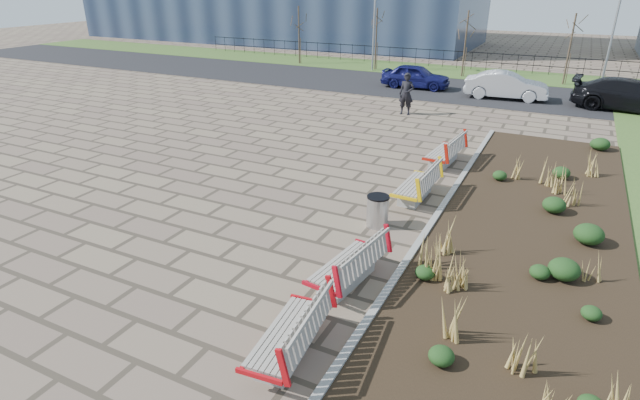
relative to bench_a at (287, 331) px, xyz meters
The scene contains 21 objects.
ground 3.27m from the bench_a, 158.00° to the left, with size 120.00×120.00×0.00m, color #6B5C4A.
planting_bed 7.03m from the bench_a, 62.38° to the left, with size 4.50×18.00×0.10m, color black.
planting_curb 6.29m from the bench_a, 81.58° to the left, with size 0.16×18.00×0.15m, color gray.
grass_verge_far 29.37m from the bench_a, 95.86° to the left, with size 80.00×5.00×0.04m, color #33511E.
road 23.41m from the bench_a, 97.36° to the left, with size 80.00×7.00×0.02m, color black.
bench_a is the anchor object (origin of this frame).
bench_b 2.46m from the bench_a, 90.00° to the left, with size 0.90×2.10×1.00m, color #B00B1B, non-canonical shape.
bench_c 7.35m from the bench_a, 90.00° to the left, with size 0.90×2.10×1.00m, color yellow, non-canonical shape.
bench_d 10.67m from the bench_a, 90.00° to the left, with size 0.90×2.10×1.00m, color #A5160B, non-canonical shape.
litter_bin 5.23m from the bench_a, 93.93° to the left, with size 0.55×0.55×0.81m, color #B2B2B7.
pedestrian 16.99m from the bench_a, 101.09° to the left, with size 0.70×0.46×1.91m, color black.
car_blue 23.25m from the bench_a, 101.50° to the left, with size 1.57×3.89×1.33m, color #121450.
car_silver 22.17m from the bench_a, 88.89° to the left, with size 1.46×4.19×1.38m, color #A5A8AD.
car_black 22.89m from the bench_a, 74.65° to the left, with size 2.07×5.09×1.48m, color black.
tree_a 31.55m from the bench_a, 118.43° to the left, with size 1.40×1.40×4.00m, color #4C3D2D, non-canonical shape.
tree_b 29.18m from the bench_a, 107.99° to the left, with size 1.40×1.40×4.00m, color #4C3D2D, non-canonical shape.
tree_c 27.92m from the bench_a, 96.18° to the left, with size 1.40×1.40×4.00m, color #4C3D2D, non-canonical shape.
tree_d 27.92m from the bench_a, 83.82° to the left, with size 1.40×1.40×4.00m, color #4C3D2D, non-canonical shape.
lamp_west 28.77m from the bench_a, 108.30° to the left, with size 0.24×0.60×6.00m, color gray, non-canonical shape.
lamp_east 27.78m from the bench_a, 79.59° to the left, with size 0.24×0.60×6.00m, color gray, non-canonical shape.
railing_fence 30.86m from the bench_a, 95.58° to the left, with size 44.00×0.10×1.20m, color black, non-canonical shape.
Camera 1 is at (6.48, -6.94, 5.86)m, focal length 28.00 mm.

